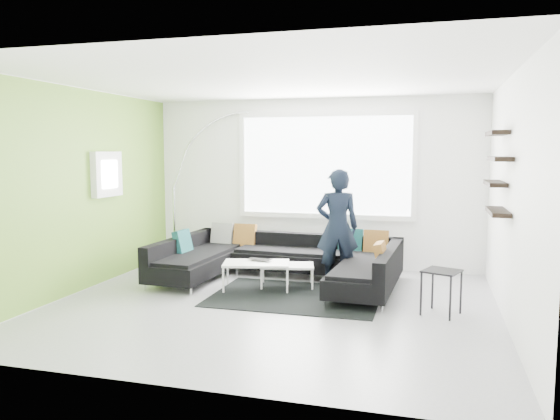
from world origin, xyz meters
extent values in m
plane|color=gray|center=(0.00, 0.00, 0.00)|extent=(5.50, 5.50, 0.00)
cube|color=white|center=(0.00, 2.50, 1.40)|extent=(5.50, 0.04, 2.80)
cube|color=white|center=(0.00, -2.50, 1.40)|extent=(5.50, 0.04, 2.80)
cube|color=white|center=(-2.75, 0.00, 1.40)|extent=(0.04, 5.00, 2.80)
cube|color=white|center=(2.75, 0.00, 1.40)|extent=(0.04, 5.00, 2.80)
cube|color=white|center=(0.00, 0.00, 2.80)|extent=(5.50, 5.00, 0.04)
cube|color=#6B9E33|center=(-2.74, 0.00, 1.40)|extent=(0.01, 5.00, 2.80)
cube|color=white|center=(0.20, 2.46, 1.70)|extent=(2.96, 0.06, 1.68)
cube|color=white|center=(-2.68, 0.60, 1.60)|extent=(0.12, 0.66, 0.66)
cube|color=black|center=(2.64, 0.40, 1.70)|extent=(0.20, 1.24, 0.95)
cube|color=black|center=(-0.22, 1.10, 0.18)|extent=(3.47, 2.25, 0.35)
cube|color=black|center=(-0.22, 1.10, 0.49)|extent=(3.47, 2.25, 0.27)
cube|color=brown|center=(-0.22, 1.10, 0.54)|extent=(3.02, 0.33, 0.37)
cube|color=black|center=(0.20, 0.49, 0.01)|extent=(2.21, 1.61, 0.01)
cube|color=white|center=(-0.24, 0.86, 0.19)|extent=(1.31, 0.95, 0.39)
cube|color=black|center=(2.05, 0.18, 0.27)|extent=(0.51, 0.51, 0.54)
imported|color=black|center=(0.60, 1.34, 0.84)|extent=(0.82, 0.71, 1.68)
imported|color=black|center=(-0.43, 0.79, 0.40)|extent=(0.42, 0.33, 0.03)
camera|label=1|loc=(1.91, -6.42, 1.94)|focal=35.00mm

